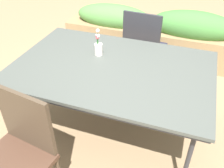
{
  "coord_description": "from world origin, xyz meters",
  "views": [
    {
      "loc": [
        0.55,
        -1.68,
        1.92
      ],
      "look_at": [
        -0.07,
        0.06,
        0.56
      ],
      "focal_mm": 39.8,
      "sensor_mm": 36.0,
      "label": 1
    }
  ],
  "objects_px": {
    "chair_near_left": "(17,151)",
    "planter_box": "(151,34)",
    "chair_far_side": "(143,45)",
    "flower_vase": "(98,46)",
    "dining_table": "(112,70)"
  },
  "relations": [
    {
      "from": "chair_near_left",
      "to": "planter_box",
      "type": "xyz_separation_m",
      "value": [
        0.42,
        2.53,
        -0.16
      ]
    },
    {
      "from": "dining_table",
      "to": "chair_near_left",
      "type": "height_order",
      "value": "chair_near_left"
    },
    {
      "from": "dining_table",
      "to": "flower_vase",
      "type": "xyz_separation_m",
      "value": [
        -0.19,
        0.16,
        0.13
      ]
    },
    {
      "from": "chair_far_side",
      "to": "flower_vase",
      "type": "xyz_separation_m",
      "value": [
        -0.27,
        -0.76,
        0.31
      ]
    },
    {
      "from": "flower_vase",
      "to": "chair_near_left",
      "type": "bearing_deg",
      "value": -100.04
    },
    {
      "from": "planter_box",
      "to": "chair_near_left",
      "type": "bearing_deg",
      "value": -99.44
    },
    {
      "from": "chair_near_left",
      "to": "chair_far_side",
      "type": "height_order",
      "value": "chair_far_side"
    },
    {
      "from": "flower_vase",
      "to": "planter_box",
      "type": "distance_m",
      "value": 1.55
    },
    {
      "from": "dining_table",
      "to": "chair_far_side",
      "type": "distance_m",
      "value": 0.94
    },
    {
      "from": "chair_far_side",
      "to": "planter_box",
      "type": "relative_size",
      "value": 0.38
    },
    {
      "from": "flower_vase",
      "to": "planter_box",
      "type": "xyz_separation_m",
      "value": [
        0.23,
        1.45,
        -0.48
      ]
    },
    {
      "from": "chair_far_side",
      "to": "flower_vase",
      "type": "height_order",
      "value": "flower_vase"
    },
    {
      "from": "dining_table",
      "to": "planter_box",
      "type": "bearing_deg",
      "value": 88.59
    },
    {
      "from": "chair_near_left",
      "to": "flower_vase",
      "type": "bearing_deg",
      "value": -91.53
    },
    {
      "from": "chair_near_left",
      "to": "flower_vase",
      "type": "relative_size",
      "value": 3.54
    }
  ]
}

